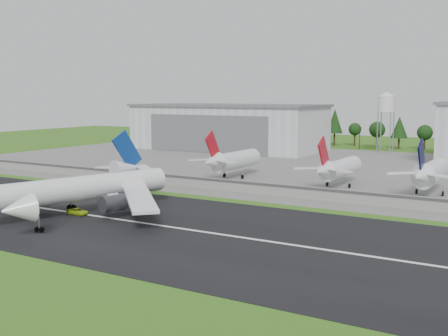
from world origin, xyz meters
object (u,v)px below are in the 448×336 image
Objects in this scene: parked_jet_red_a at (231,160)px; parked_jet_navy at (429,173)px; ground_vehicle at (78,211)px; main_airliner at (81,194)px; parked_jet_red_b at (337,168)px.

parked_jet_navy is at bearing 0.02° from parked_jet_red_a.
parked_jet_red_a is 63.02m from parked_jet_navy.
parked_jet_navy is (65.30, 67.58, 5.56)m from ground_vehicle.
parked_jet_red_a is (2.28, 67.57, 5.42)m from ground_vehicle.
main_airliner is at bearing -133.95° from parked_jet_navy.
ground_vehicle is 0.17× the size of parked_jet_red_b.
parked_jet_red_b is (38.88, 67.52, 5.15)m from ground_vehicle.
parked_jet_red_a is (1.57, 66.99, 1.37)m from main_airliner.
main_airliner reaches higher than parked_jet_red_a.
main_airliner is 1.86× the size of parked_jet_red_a.
parked_jet_red_a is at bearing -74.71° from main_airliner.
parked_jet_red_b is (36.60, -0.04, -0.27)m from parked_jet_red_a.
main_airliner reaches higher than parked_jet_navy.
parked_jet_navy reaches higher than parked_jet_red_a.
parked_jet_navy is (64.59, 67.01, 1.51)m from main_airliner.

